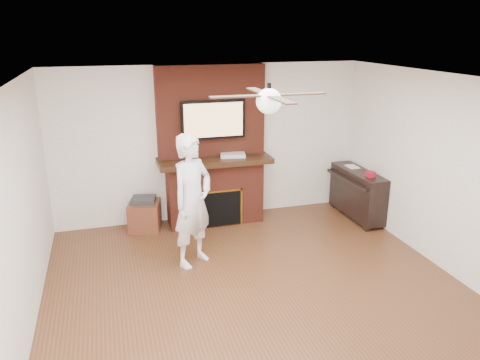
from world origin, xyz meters
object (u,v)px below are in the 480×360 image
object	(u,v)px
fireplace	(213,162)
side_table	(145,215)
person	(192,201)
piano	(357,193)

from	to	relation	value
fireplace	side_table	size ratio (longest dim) A/B	4.45
fireplace	person	size ratio (longest dim) A/B	1.41
side_table	piano	size ratio (longest dim) A/B	0.45
piano	person	bearing A→B (deg)	-166.03
piano	fireplace	bearing A→B (deg)	164.96
side_table	piano	xyz separation A→B (m)	(3.44, -0.48, 0.18)
side_table	piano	distance (m)	3.47
fireplace	side_table	xyz separation A→B (m)	(-1.13, -0.07, -0.75)
fireplace	person	xyz separation A→B (m)	(-0.60, -1.36, -0.11)
side_table	fireplace	bearing A→B (deg)	17.31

